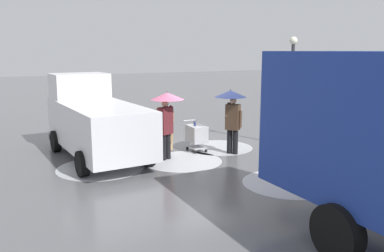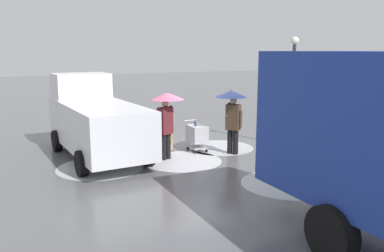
{
  "view_description": "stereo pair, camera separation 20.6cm",
  "coord_description": "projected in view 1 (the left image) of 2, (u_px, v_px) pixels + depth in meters",
  "views": [
    {
      "loc": [
        6.49,
        12.24,
        3.4
      ],
      "look_at": [
        0.72,
        1.2,
        1.05
      ],
      "focal_mm": 37.78,
      "sensor_mm": 36.0,
      "label": 1
    },
    {
      "loc": [
        6.3,
        12.34,
        3.4
      ],
      "look_at": [
        0.72,
        1.2,
        1.05
      ],
      "focal_mm": 37.78,
      "sensor_mm": 36.0,
      "label": 2
    }
  ],
  "objects": [
    {
      "name": "slush_patch_far_side",
      "position": [
        219.0,
        147.0,
        14.31
      ],
      "size": [
        2.34,
        2.34,
        0.01
      ],
      "primitive_type": "cylinder",
      "color": "#ADAFB5",
      "rests_on": "ground"
    },
    {
      "name": "hand_dolly_boxes",
      "position": [
        164.0,
        130.0,
        12.95
      ],
      "size": [
        0.54,
        0.72,
        1.52
      ],
      "color": "#515156",
      "rests_on": "ground"
    },
    {
      "name": "slush_patch_mid_street",
      "position": [
        183.0,
        161.0,
        12.56
      ],
      "size": [
        2.46,
        2.46,
        0.01
      ],
      "primitive_type": "cylinder",
      "color": "silver",
      "rests_on": "ground"
    },
    {
      "name": "cargo_van_parked_right",
      "position": [
        95.0,
        121.0,
        12.89
      ],
      "size": [
        2.41,
        5.44,
        2.6
      ],
      "color": "white",
      "rests_on": "ground"
    },
    {
      "name": "pedestrian_black_side",
      "position": [
        166.0,
        110.0,
        12.51
      ],
      "size": [
        1.04,
        1.04,
        2.15
      ],
      "color": "black",
      "rests_on": "ground"
    },
    {
      "name": "street_lamp",
      "position": [
        292.0,
        80.0,
        14.23
      ],
      "size": [
        0.28,
        0.28,
        3.86
      ],
      "color": "#2D2D33",
      "rests_on": "ground"
    },
    {
      "name": "slush_patch_under_van",
      "position": [
        101.0,
        168.0,
        11.82
      ],
      "size": [
        2.56,
        2.56,
        0.01
      ],
      "primitive_type": "cylinder",
      "color": "#ADAFB5",
      "rests_on": "ground"
    },
    {
      "name": "ground_plane",
      "position": [
        194.0,
        148.0,
        14.24
      ],
      "size": [
        90.0,
        90.0,
        0.0
      ],
      "primitive_type": "plane",
      "color": "#5B5B5E"
    },
    {
      "name": "slush_patch_near_cluster",
      "position": [
        290.0,
        183.0,
        10.47
      ],
      "size": [
        2.44,
        2.44,
        0.01
      ],
      "primitive_type": "cylinder",
      "color": "silver",
      "rests_on": "ground"
    },
    {
      "name": "shopping_cart_vendor",
      "position": [
        197.0,
        135.0,
        13.72
      ],
      "size": [
        0.58,
        0.84,
        1.04
      ],
      "color": "#B2B2B7",
      "rests_on": "ground"
    },
    {
      "name": "pedestrian_pink_side",
      "position": [
        232.0,
        107.0,
        13.2
      ],
      "size": [
        1.04,
        1.04,
        2.15
      ],
      "color": "black",
      "rests_on": "ground"
    }
  ]
}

